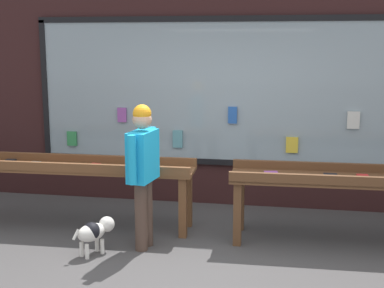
{
  "coord_description": "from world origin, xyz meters",
  "views": [
    {
      "loc": [
        0.86,
        -5.07,
        2.3
      ],
      "look_at": [
        -0.21,
        0.85,
        1.15
      ],
      "focal_mm": 50.0,
      "sensor_mm": 36.0,
      "label": 1
    }
  ],
  "objects": [
    {
      "name": "small_dog",
      "position": [
        -1.18,
        0.21,
        0.26
      ],
      "size": [
        0.38,
        0.48,
        0.39
      ],
      "rotation": [
        0.0,
        0.0,
        1.0
      ],
      "color": "white",
      "rests_on": "ground_plane"
    },
    {
      "name": "shopfront_facade",
      "position": [
        0.05,
        2.39,
        1.63
      ],
      "size": [
        8.75,
        0.29,
        3.28
      ],
      "color": "#331919",
      "rests_on": "ground_plane"
    },
    {
      "name": "display_table_right",
      "position": [
        1.73,
        1.05,
        0.72
      ],
      "size": [
        3.01,
        0.77,
        0.88
      ],
      "color": "brown",
      "rests_on": "ground_plane"
    },
    {
      "name": "person_browsing",
      "position": [
        -0.69,
        0.49,
        0.95
      ],
      "size": [
        0.28,
        0.65,
        1.64
      ],
      "rotation": [
        0.0,
        0.0,
        1.43
      ],
      "color": "#4C382D",
      "rests_on": "ground_plane"
    },
    {
      "name": "display_table_left",
      "position": [
        -1.72,
        1.05,
        0.71
      ],
      "size": [
        3.01,
        0.64,
        0.87
      ],
      "color": "brown",
      "rests_on": "ground_plane"
    },
    {
      "name": "ground_plane",
      "position": [
        0.0,
        0.0,
        0.0
      ],
      "size": [
        40.0,
        40.0,
        0.0
      ],
      "primitive_type": "plane",
      "color": "#474444"
    }
  ]
}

